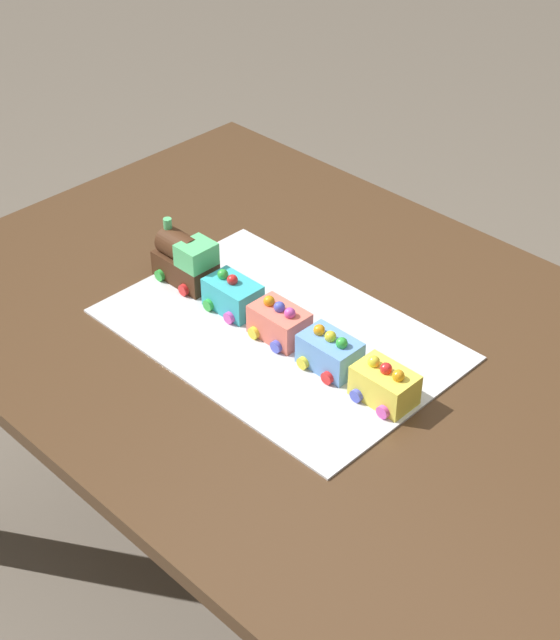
{
  "coord_description": "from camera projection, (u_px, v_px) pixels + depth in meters",
  "views": [
    {
      "loc": [
        0.94,
        -0.99,
        1.76
      ],
      "look_at": [
        0.0,
        -0.04,
        0.77
      ],
      "focal_mm": 53.85,
      "sensor_mm": 36.0,
      "label": 1
    }
  ],
  "objects": [
    {
      "name": "cake_car_hopper_turquoise",
      "position": [
        233.0,
        295.0,
        1.73
      ],
      "size": [
        0.1,
        0.08,
        0.07
      ],
      "color": "#38B7C6",
      "rests_on": "cake_board"
    },
    {
      "name": "cake_locomotive",
      "position": [
        185.0,
        259.0,
        1.79
      ],
      "size": [
        0.14,
        0.08,
        0.12
      ],
      "color": "#472816",
      "rests_on": "cake_board"
    },
    {
      "name": "ground_plane",
      "position": [
        292.0,
        589.0,
        2.15
      ],
      "size": [
        8.0,
        8.0,
        0.0
      ],
      "primitive_type": "plane",
      "color": "#6B6054"
    },
    {
      "name": "cake_car_caboose_sky_blue",
      "position": [
        330.0,
        352.0,
        1.59
      ],
      "size": [
        0.1,
        0.08,
        0.07
      ],
      "color": "#669EEA",
      "rests_on": "cake_board"
    },
    {
      "name": "dining_table",
      "position": [
        294.0,
        371.0,
        1.77
      ],
      "size": [
        1.4,
        1.0,
        0.74
      ],
      "color": "#4C331E",
      "rests_on": "ground"
    },
    {
      "name": "cake_car_flatbed_coral",
      "position": [
        279.0,
        322.0,
        1.66
      ],
      "size": [
        0.1,
        0.08,
        0.07
      ],
      "color": "#F27260",
      "rests_on": "cake_board"
    },
    {
      "name": "cake_car_gondola_lemon",
      "position": [
        385.0,
        384.0,
        1.53
      ],
      "size": [
        0.1,
        0.08,
        0.07
      ],
      "color": "#F4E04C",
      "rests_on": "cake_board"
    },
    {
      "name": "cake_board",
      "position": [
        280.0,
        335.0,
        1.68
      ],
      "size": [
        0.6,
        0.4,
        0.0
      ],
      "primitive_type": "cube",
      "color": "silver",
      "rests_on": "dining_table"
    }
  ]
}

